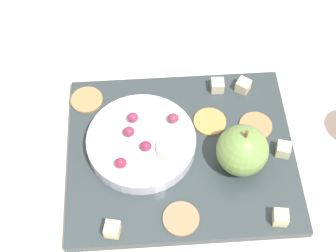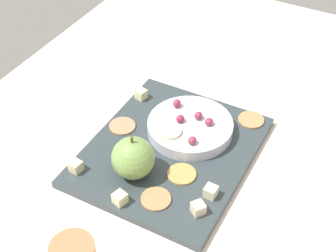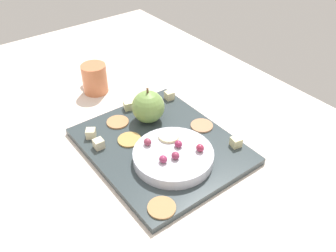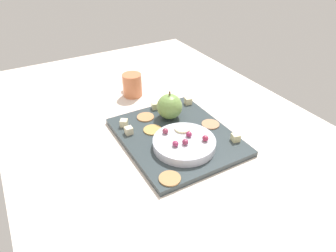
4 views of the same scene
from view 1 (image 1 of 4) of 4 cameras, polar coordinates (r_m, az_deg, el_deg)
table at (r=81.90cm, az=4.26°, el=-3.84°), size 144.67×90.59×3.84cm
platter at (r=79.27cm, az=1.47°, el=-3.06°), size 35.02×29.34×1.49cm
serving_dish at (r=78.09cm, az=-3.01°, el=-1.85°), size 16.80×16.80×2.37cm
apple_whole at (r=74.91cm, az=8.37°, el=-2.73°), size 7.75×7.75×7.75cm
apple_stem at (r=71.14cm, az=8.80°, el=-0.90°), size 0.50×0.50×1.20cm
cheese_cube_0 at (r=85.37cm, az=8.47°, el=4.50°), size 2.89×2.89×2.07cm
cheese_cube_1 at (r=72.19cm, az=-6.29°, el=-11.49°), size 2.47×2.47×2.07cm
cheese_cube_2 at (r=84.87cm, az=5.59°, el=4.55°), size 2.15×2.15×2.07cm
cheese_cube_3 at (r=74.17cm, az=12.56°, el=-10.02°), size 2.34×2.34×2.07cm
cheese_cube_4 at (r=79.48cm, az=12.86°, el=-2.59°), size 2.56×2.56×2.07cm
cracker_0 at (r=82.00cm, az=9.84°, el=0.02°), size 5.26×5.26×0.40cm
cracker_1 at (r=81.52cm, az=4.72°, el=0.50°), size 5.26×5.26×0.40cm
cracker_2 at (r=84.81cm, az=-9.13°, el=2.93°), size 5.26×5.26×0.40cm
cracker_3 at (r=73.31cm, az=1.47°, el=-10.39°), size 5.26×5.26×0.40cm
grape_0 at (r=78.37cm, az=-3.99°, el=0.97°), size 1.76×1.58×1.49cm
grape_1 at (r=78.11cm, az=0.58°, el=0.89°), size 1.76×1.58×1.48cm
grape_2 at (r=74.18cm, az=-5.33°, el=-4.16°), size 1.76×1.58×1.64cm
grape_3 at (r=75.48cm, az=-2.51°, el=-2.27°), size 1.76×1.58×1.45cm
grape_4 at (r=76.95cm, az=-4.43°, el=-0.63°), size 1.76×1.58×1.52cm
apple_slice_0 at (r=75.74cm, az=0.30°, el=-2.48°), size 4.45×4.45×0.60cm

